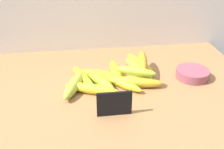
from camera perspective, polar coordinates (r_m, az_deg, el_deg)
counter_top at (r=100.21cm, az=-0.09°, el=-4.08°), size 110.00×76.00×3.00cm
chalkboard_sign at (r=85.52cm, az=0.49°, el=-6.26°), size 11.00×1.80×8.40cm
fruit_bowl at (r=111.27cm, az=16.38°, el=0.19°), size 12.75×12.75×3.46cm
banana_0 at (r=109.86cm, az=5.51°, el=1.16°), size 9.88×20.71×4.19cm
banana_1 at (r=99.92cm, az=-7.76°, el=-2.06°), size 10.73×19.60×4.17cm
banana_2 at (r=100.73cm, az=1.95°, el=-1.81°), size 14.80×14.78×3.23cm
banana_3 at (r=114.70cm, az=5.86°, el=2.19°), size 9.81×19.99×3.42cm
banana_4 at (r=106.09cm, az=-2.76°, el=-0.00°), size 16.80×10.38×3.58cm
banana_5 at (r=100.96cm, az=4.94°, el=-1.57°), size 19.99×8.64×4.06cm
banana_6 at (r=107.09cm, az=0.85°, el=0.45°), size 4.41×19.27×3.99cm
banana_7 at (r=101.73cm, az=-2.44°, el=-1.29°), size 11.33×15.66×3.82cm
banana_8 at (r=97.19cm, az=-4.19°, el=-2.98°), size 20.25×11.05×3.70cm
banana_9 at (r=104.72cm, az=-5.97°, el=-0.66°), size 9.86×19.02×3.28cm
banana_10 at (r=107.81cm, az=6.41°, el=2.82°), size 6.81×18.21×3.47cm
banana_11 at (r=100.43cm, az=4.93°, el=0.68°), size 15.17×9.50×3.32cm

